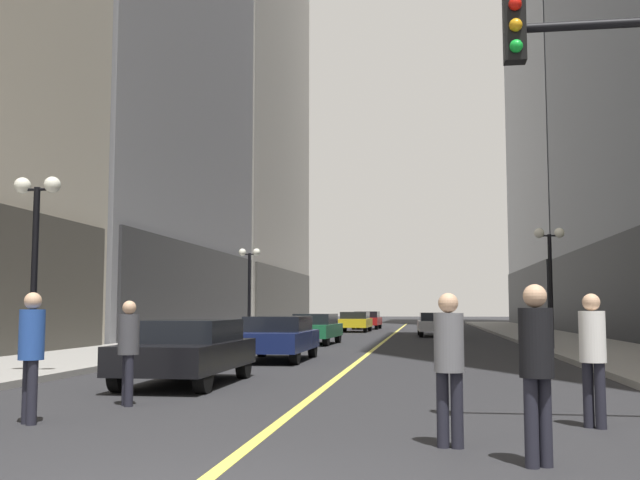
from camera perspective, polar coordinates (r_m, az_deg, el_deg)
The scene contains 18 objects.
ground_plane at distance 40.80m, azimuth 5.38°, elevation -7.44°, with size 200.00×200.00×0.00m, color #262628.
sidewalk_left at distance 42.02m, azimuth -6.02°, elevation -7.27°, with size 4.50×78.00×0.15m, color gray.
sidewalk_right at distance 41.22m, azimuth 17.00°, elevation -7.11°, with size 4.50×78.00×0.15m, color gray.
lane_centre_stripe at distance 40.80m, azimuth 5.38°, elevation -7.44°, with size 0.16×70.00×0.01m, color #E5D64C.
car_black at distance 15.69m, azimuth -10.13°, elevation -8.27°, with size 1.89×4.32×1.32m.
car_navy at distance 22.48m, azimuth -3.27°, elevation -7.41°, with size 1.90×4.53×1.32m.
car_green at distance 32.51m, azimuth -0.37°, elevation -6.76°, with size 1.96×4.51×1.32m.
car_silver at distance 41.90m, azimuth 8.87°, elevation -6.36°, with size 2.07×4.59×1.32m.
car_yellow at distance 49.36m, azimuth 2.70°, elevation -6.24°, with size 2.04×4.30×1.32m.
car_red at distance 56.24m, azimuth 3.65°, elevation -6.12°, with size 2.05×4.16×1.32m.
pedestrian_in_white_shirt at distance 10.49m, azimuth 20.25°, elevation -7.87°, with size 0.47×0.47×1.76m.
pedestrian_in_black_coat at distance 7.77m, azimuth 16.32°, elevation -8.78°, with size 0.46×0.46×1.80m.
pedestrian_in_blue_hoodie at distance 10.91m, azimuth -21.33°, elevation -7.64°, with size 0.48×0.48×1.78m.
pedestrian_in_grey_suit at distance 8.61m, azimuth 9.90°, elevation -8.84°, with size 0.39×0.39×1.74m.
pedestrian_with_orange_bag at distance 12.45m, azimuth -14.52°, elevation -7.78°, with size 0.48×0.48×1.68m.
street_lamp_left_near at distance 17.28m, azimuth -21.03°, elevation 0.71°, with size 1.06×0.36×4.43m.
street_lamp_left_far at distance 35.73m, azimuth -5.46°, elevation -2.53°, with size 1.06×0.36×4.43m.
street_lamp_right_mid at distance 27.68m, azimuth 17.28°, elevation -1.52°, with size 1.06×0.36×4.43m.
Camera 1 is at (2.02, -5.72, 1.56)m, focal length 41.59 mm.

